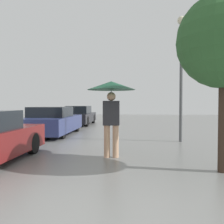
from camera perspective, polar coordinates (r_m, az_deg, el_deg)
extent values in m
cylinder|color=tan|center=(6.68, -1.17, -6.68)|extent=(0.16, 0.16, 0.86)
cylinder|color=tan|center=(6.66, 0.84, -6.71)|extent=(0.16, 0.16, 0.86)
cube|color=#2D2D33|center=(6.60, -0.17, -0.23)|extent=(0.43, 0.25, 0.64)
sphere|color=tan|center=(6.60, -0.17, 3.57)|extent=(0.23, 0.23, 0.23)
cylinder|color=#515456|center=(6.59, -0.17, 2.15)|extent=(0.02, 0.02, 0.68)
cone|color=#14472D|center=(6.61, -0.17, 6.07)|extent=(1.28, 1.28, 0.22)
cylinder|color=black|center=(7.52, -17.62, -6.86)|extent=(0.18, 0.59, 0.59)
cube|color=navy|center=(11.86, -13.43, -2.63)|extent=(1.86, 4.36, 0.67)
cube|color=black|center=(11.62, -13.78, 0.04)|extent=(1.58, 1.96, 0.45)
cylinder|color=black|center=(13.42, -15.07, -2.99)|extent=(0.18, 0.59, 0.59)
cylinder|color=black|center=(12.96, -8.04, -3.12)|extent=(0.18, 0.59, 0.59)
cylinder|color=black|center=(10.91, -19.81, -4.15)|extent=(0.18, 0.59, 0.59)
cylinder|color=black|center=(10.34, -11.28, -4.40)|extent=(0.18, 0.59, 0.59)
cube|color=black|center=(17.20, -7.45, -1.27)|extent=(1.66, 4.40, 0.60)
cube|color=black|center=(16.97, -7.61, 0.54)|extent=(1.41, 1.98, 0.50)
cylinder|color=black|center=(18.70, -8.82, -1.51)|extent=(0.18, 0.64, 0.64)
cylinder|color=black|center=(18.42, -4.31, -1.54)|extent=(0.18, 0.64, 0.64)
cylinder|color=black|center=(16.07, -11.05, -2.08)|extent=(0.18, 0.64, 0.64)
cylinder|color=black|center=(15.74, -5.81, -2.14)|extent=(0.18, 0.64, 0.64)
cylinder|color=#38281E|center=(5.66, 24.12, -1.67)|extent=(0.21, 0.21, 2.18)
cylinder|color=#515456|center=(9.73, 15.51, 6.46)|extent=(0.12, 0.12, 4.42)
sphere|color=beige|center=(10.18, 15.63, 19.51)|extent=(0.32, 0.32, 0.32)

